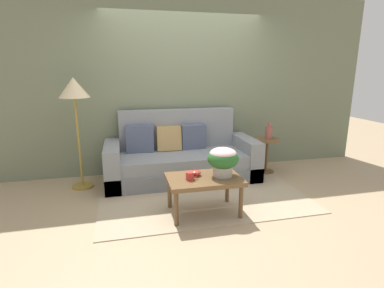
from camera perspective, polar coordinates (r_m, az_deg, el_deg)
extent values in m
plane|color=tan|center=(4.12, 1.89, -9.60)|extent=(14.00, 14.00, 0.00)
cube|color=slate|center=(4.94, -1.66, 11.15)|extent=(6.40, 0.12, 2.81)
cube|color=tan|center=(4.22, 1.52, -8.98)|extent=(2.69, 1.98, 0.01)
cube|color=slate|center=(4.62, -1.84, -5.38)|extent=(2.27, 0.92, 0.23)
cube|color=gray|center=(4.54, -1.80, -2.95)|extent=(1.83, 0.82, 0.19)
cube|color=gray|center=(4.84, -2.78, 1.75)|extent=(1.83, 0.16, 0.83)
cube|color=gray|center=(4.49, -14.82, -3.95)|extent=(0.22, 0.92, 0.61)
cube|color=gray|center=(4.86, 10.07, -2.28)|extent=(0.22, 0.92, 0.61)
cube|color=#4C5670|center=(4.74, 0.22, 1.40)|extent=(0.40, 0.20, 0.39)
cube|color=tan|center=(4.67, -4.41, 1.10)|extent=(0.38, 0.20, 0.39)
cube|color=#4C5670|center=(4.61, -9.91, 1.01)|extent=(0.42, 0.18, 0.42)
cylinder|color=brown|center=(3.29, -3.02, -12.25)|extent=(0.05, 0.05, 0.40)
cylinder|color=brown|center=(3.48, 9.27, -10.86)|extent=(0.05, 0.05, 0.40)
cylinder|color=brown|center=(3.69, -4.29, -9.25)|extent=(0.05, 0.05, 0.40)
cylinder|color=brown|center=(3.86, 6.73, -8.20)|extent=(0.05, 0.05, 0.40)
cube|color=brown|center=(3.47, 2.31, -6.73)|extent=(0.85, 0.56, 0.05)
cylinder|color=brown|center=(5.11, 13.81, -5.10)|extent=(0.26, 0.26, 0.03)
cylinder|color=brown|center=(5.03, 13.99, -2.22)|extent=(0.05, 0.05, 0.51)
cylinder|color=brown|center=(4.97, 14.17, 0.77)|extent=(0.41, 0.41, 0.03)
cylinder|color=olive|center=(4.65, -20.02, -7.50)|extent=(0.30, 0.30, 0.03)
cylinder|color=olive|center=(4.46, -20.71, 0.21)|extent=(0.03, 0.03, 1.25)
cone|color=beige|center=(4.35, -21.58, 9.97)|extent=(0.41, 0.41, 0.27)
cylinder|color=#B7B2A8|center=(3.51, 5.85, -5.00)|extent=(0.23, 0.23, 0.13)
ellipsoid|color=#286028|center=(3.46, 5.91, -2.75)|extent=(0.36, 0.36, 0.24)
ellipsoid|color=beige|center=(3.45, 5.93, -1.80)|extent=(0.31, 0.31, 0.13)
cylinder|color=red|center=(3.38, -0.40, -6.06)|extent=(0.09, 0.09, 0.09)
torus|color=red|center=(3.39, 0.56, -5.98)|extent=(0.06, 0.01, 0.06)
cylinder|color=#B2382D|center=(3.51, 0.70, -5.87)|extent=(0.05, 0.05, 0.02)
ellipsoid|color=#B2382D|center=(3.50, 0.71, -5.46)|extent=(0.13, 0.13, 0.06)
cylinder|color=#934C42|center=(4.95, 14.41, 2.07)|extent=(0.11, 0.11, 0.20)
cylinder|color=#934C42|center=(4.92, 14.51, 3.59)|extent=(0.05, 0.05, 0.07)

